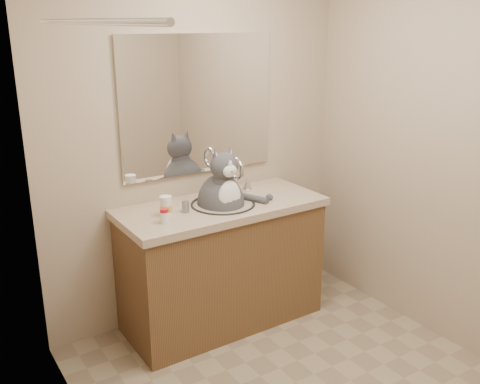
{
  "coord_description": "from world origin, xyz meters",
  "views": [
    {
      "loc": [
        -1.67,
        -1.83,
        1.97
      ],
      "look_at": [
        -0.06,
        0.65,
        1.02
      ],
      "focal_mm": 40.0,
      "sensor_mm": 36.0,
      "label": 1
    }
  ],
  "objects_px": {
    "pill_bottle_orange": "(166,207)",
    "cat": "(222,199)",
    "pill_bottle_redcap": "(164,216)",
    "grey_canister": "(186,207)"
  },
  "relations": [
    {
      "from": "cat",
      "to": "grey_canister",
      "type": "bearing_deg",
      "value": -177.48
    },
    {
      "from": "cat",
      "to": "grey_canister",
      "type": "distance_m",
      "value": 0.27
    },
    {
      "from": "pill_bottle_orange",
      "to": "grey_canister",
      "type": "xyz_separation_m",
      "value": [
        0.13,
        -0.0,
        -0.02
      ]
    },
    {
      "from": "pill_bottle_redcap",
      "to": "grey_canister",
      "type": "xyz_separation_m",
      "value": [
        0.19,
        0.1,
        -0.01
      ]
    },
    {
      "from": "cat",
      "to": "pill_bottle_orange",
      "type": "xyz_separation_m",
      "value": [
        -0.4,
        -0.0,
        0.03
      ]
    },
    {
      "from": "pill_bottle_orange",
      "to": "grey_canister",
      "type": "distance_m",
      "value": 0.13
    },
    {
      "from": "pill_bottle_redcap",
      "to": "grey_canister",
      "type": "height_order",
      "value": "pill_bottle_redcap"
    },
    {
      "from": "pill_bottle_orange",
      "to": "cat",
      "type": "bearing_deg",
      "value": 0.45
    },
    {
      "from": "pill_bottle_orange",
      "to": "pill_bottle_redcap",
      "type": "bearing_deg",
      "value": -120.33
    },
    {
      "from": "cat",
      "to": "pill_bottle_orange",
      "type": "relative_size",
      "value": 4.76
    }
  ]
}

